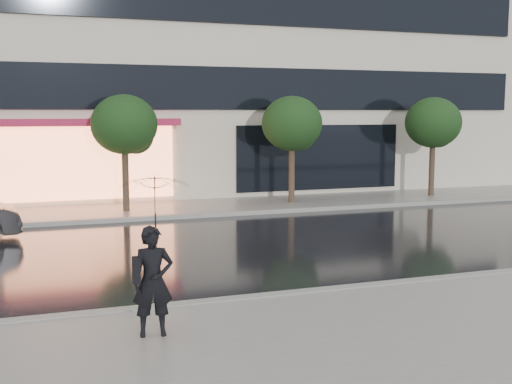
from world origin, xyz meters
name	(u,v)px	position (x,y,z in m)	size (l,w,h in m)	color
ground	(343,279)	(0.00, 0.00, 0.00)	(120.00, 120.00, 0.00)	black
sidewalk_near	(438,325)	(0.00, -3.25, 0.06)	(60.00, 4.50, 0.12)	slate
sidewalk_far	(211,207)	(0.00, 10.25, 0.06)	(60.00, 3.50, 0.12)	slate
curb_near	(367,288)	(0.00, -1.00, 0.07)	(60.00, 0.25, 0.14)	gray
curb_far	(225,214)	(0.00, 8.50, 0.07)	(60.00, 0.25, 0.14)	gray
bg_building_right	(488,49)	(26.00, 28.00, 8.00)	(12.00, 12.00, 16.00)	#4C4C54
tree_mid_west	(126,127)	(-2.94, 10.03, 2.92)	(2.20, 2.20, 3.99)	#33261C
tree_mid_east	(293,126)	(3.06, 10.03, 2.92)	(2.20, 2.20, 3.99)	#33261C
tree_far_east	(434,125)	(9.06, 10.03, 2.92)	(2.20, 2.20, 3.99)	#33261C
pedestrian_with_umbrella	(154,228)	(-4.31, -2.40, 1.73)	(1.10, 1.12, 2.39)	black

